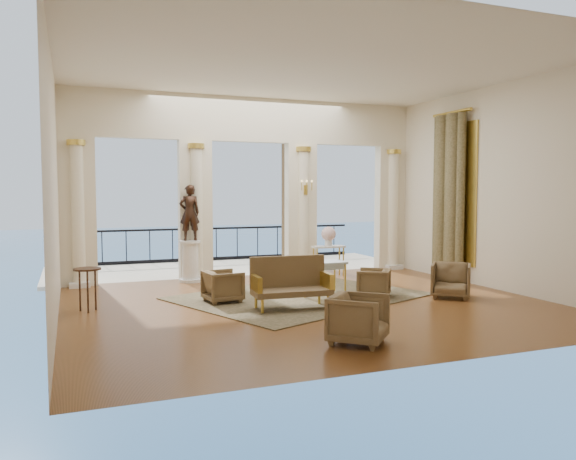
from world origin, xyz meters
name	(u,v)px	position (x,y,z in m)	size (l,w,h in m)	color
floor	(310,304)	(0.00, 0.00, 0.00)	(9.00, 9.00, 0.00)	#46290D
room_walls	(337,149)	(0.00, -1.12, 2.88)	(9.00, 9.00, 9.00)	#F2E6CB
arcade	(250,175)	(0.00, 3.82, 2.58)	(9.00, 0.56, 4.50)	#F0E4C0
terrace	(230,268)	(0.00, 5.80, -0.05)	(10.00, 3.60, 0.10)	beige
balustrade	(216,247)	(0.00, 7.40, 0.41)	(9.00, 0.06, 1.03)	black
palm_tree	(285,129)	(2.00, 6.60, 4.09)	(2.00, 2.00, 4.50)	#4C3823
sea	(110,259)	(0.00, 60.00, -6.00)	(160.00, 160.00, 0.00)	#1F5399
curtain	(448,197)	(4.28, 1.50, 2.02)	(0.33, 1.40, 4.09)	#484427
window_frame	(454,194)	(4.47, 1.50, 2.10)	(0.04, 1.60, 3.40)	gold
wall_sconce	(306,189)	(1.40, 3.51, 2.23)	(0.30, 0.11, 0.33)	gold
rug	(300,296)	(0.11, 0.80, 0.01)	(4.59, 3.57, 0.02)	#30331C
armchair_a	(359,317)	(-0.47, -2.80, 0.39)	(0.75, 0.71, 0.78)	#42371A
armchair_b	(451,279)	(2.94, -0.42, 0.39)	(0.76, 0.71, 0.78)	#42371A
armchair_c	(374,282)	(1.49, 0.17, 0.33)	(0.63, 0.59, 0.65)	#42371A
armchair_d	(223,285)	(-1.51, 0.79, 0.35)	(0.67, 0.63, 0.69)	#42371A
settee	(290,283)	(-0.49, -0.20, 0.47)	(1.49, 0.72, 0.96)	#42371A
game_table	(320,265)	(0.57, 0.80, 0.63)	(1.05, 0.60, 0.70)	#97ABBE
pedestal	(190,262)	(-1.61, 3.50, 0.48)	(0.54, 0.54, 0.99)	silver
statue	(190,213)	(-1.61, 3.50, 1.66)	(0.48, 0.32, 1.33)	black
console_table	(328,251)	(1.83, 3.05, 0.65)	(0.84, 0.36, 0.78)	silver
urn	(329,235)	(1.83, 3.05, 1.06)	(0.37, 0.37, 0.49)	white
side_table	(87,274)	(-4.00, 0.88, 0.68)	(0.48, 0.48, 0.79)	black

